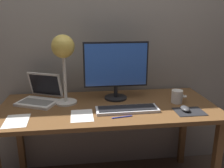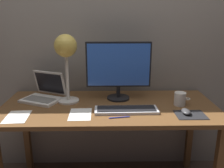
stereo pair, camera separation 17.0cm
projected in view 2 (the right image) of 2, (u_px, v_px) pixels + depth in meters
The scene contains 12 objects.
back_wall at pixel (108, 26), 2.03m from camera, with size 4.80×0.06×2.60m, color gray.
desk at pixel (109, 115), 1.83m from camera, with size 1.60×0.70×0.74m.
monitor at pixel (118, 68), 1.87m from camera, with size 0.50×0.18×0.46m.
keyboard_main at pixel (126, 110), 1.69m from camera, with size 0.44×0.15×0.03m.
laptop at pixel (45, 92), 1.92m from camera, with size 0.36×0.34×0.22m.
desk_lamp at pixel (66, 51), 1.77m from camera, with size 0.17×0.17×0.52m.
mousepad at pixel (190, 115), 1.63m from camera, with size 0.20×0.16×0.00m, color black.
mouse at pixel (186, 112), 1.64m from camera, with size 0.06×0.10×0.03m, color #38383A.
coffee_mug at pixel (180, 99), 1.79m from camera, with size 0.12×0.09×0.10m.
paper_sheet_near_mouse at pixel (17, 117), 1.60m from camera, with size 0.15×0.21×0.00m, color white.
paper_sheet_by_keyboard at pixel (80, 114), 1.64m from camera, with size 0.15×0.21×0.00m, color white.
pen at pixel (119, 117), 1.58m from camera, with size 0.01×0.01×0.14m, color #2633A5.
Camera 2 is at (-0.01, -1.69, 1.40)m, focal length 38.73 mm.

